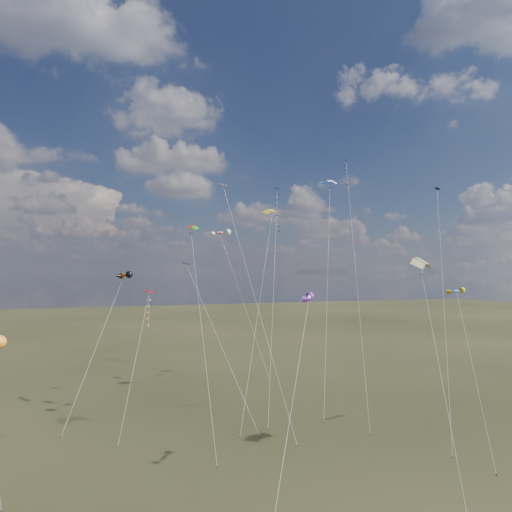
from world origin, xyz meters
name	(u,v)px	position (x,y,z in m)	size (l,w,h in m)	color
ground	(325,471)	(0.00, 0.00, 0.00)	(400.00, 400.00, 0.00)	black
diamond_black_high	(277,218)	(6.06, 26.08, 24.88)	(8.11, 16.46, 29.61)	black
diamond_navy_tall	(348,189)	(15.88, 22.88, 29.20)	(8.66, 18.93, 34.07)	#0F1249
diamond_black_mid	(203,303)	(-6.97, 16.72, 13.46)	(6.54, 10.23, 18.17)	black
diamond_red_low	(148,314)	(-13.02, 18.71, 12.19)	(4.39, 8.70, 14.90)	#AD050F
diamond_navy_right	(438,221)	(25.80, 15.61, 24.07)	(14.51, 18.22, 28.92)	#0F1245
diamond_orange_center	(241,249)	(-1.93, 17.97, 19.82)	(3.54, 18.20, 28.88)	orange
parafoil_yellow	(272,211)	(4.66, 24.70, 25.65)	(10.56, 15.61, 26.38)	gold
parafoil_blue_white	(330,182)	(15.84, 28.18, 31.14)	(11.40, 17.89, 31.94)	#0C4CB8
parafoil_striped	(422,261)	(10.52, 0.26, 18.06)	(6.79, 12.16, 18.87)	#FFC504
parafoil_tricolor	(191,228)	(-7.92, 19.01, 22.31)	(2.00, 16.55, 23.01)	yellow
novelty_orange_black	(123,276)	(-15.49, 24.53, 16.55)	(7.63, 9.78, 17.14)	#EB3F00
novelty_white_purple	(309,298)	(-1.54, -0.22, 14.79)	(8.84, 11.80, 15.26)	white
novelty_redwhite_stripe	(220,233)	(2.45, 45.09, 24.08)	(6.51, 14.20, 24.78)	red
novelty_blue_yellow	(457,292)	(18.86, 4.85, 14.82)	(7.00, 11.06, 15.30)	blue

